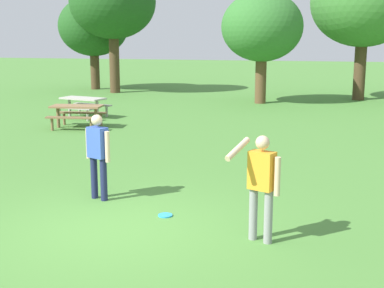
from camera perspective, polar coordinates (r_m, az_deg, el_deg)
ground_plane at (r=8.83m, az=-8.39°, el=-8.99°), size 120.00×120.00×0.00m
person_thrower at (r=10.16m, az=-10.05°, el=-0.76°), size 0.57×0.35×1.64m
person_catcher at (r=8.00m, az=7.43°, el=-3.89°), size 0.78×0.61×1.64m
frisbee at (r=9.33m, az=-2.89°, el=-7.65°), size 0.25×0.25×0.03m
picnic_table_near at (r=18.40m, az=-12.25°, el=3.42°), size 1.88×1.64×0.77m
picnic_table_far at (r=20.68m, az=-11.61°, el=4.32°), size 1.98×1.77×0.77m
tree_tall_left at (r=31.68m, az=-10.53°, el=12.26°), size 3.98×3.98×5.30m
tree_broad_center at (r=29.58m, az=-8.51°, el=14.77°), size 4.60×4.60×6.80m
tree_far_right at (r=24.77m, az=7.52°, el=12.29°), size 3.69×3.69×5.05m
tree_slender_mid at (r=27.15m, az=17.96°, el=14.28°), size 4.99×4.99×6.78m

